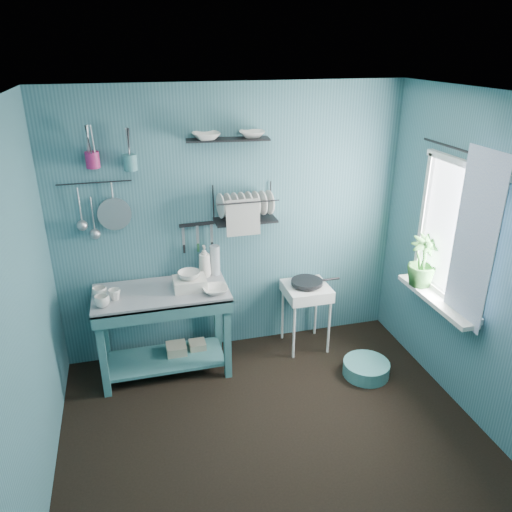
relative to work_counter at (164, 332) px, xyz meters
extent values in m
plane|color=black|center=(0.71, -1.18, -0.41)|extent=(3.20, 3.20, 0.00)
plane|color=silver|center=(0.71, -1.18, 2.09)|extent=(3.20, 3.20, 0.00)
plane|color=#36646F|center=(0.71, 0.32, 0.84)|extent=(3.20, 0.00, 3.20)
plane|color=#36646F|center=(0.71, -2.68, 0.84)|extent=(3.20, 0.00, 3.20)
plane|color=#36646F|center=(-0.89, -1.18, 0.84)|extent=(0.00, 3.00, 3.00)
plane|color=#36646F|center=(2.31, -1.18, 0.84)|extent=(0.00, 3.00, 3.00)
cube|color=#366F73|center=(0.00, 0.00, 0.00)|extent=(1.23, 0.74, 0.82)
imported|color=silver|center=(-0.48, -0.16, 0.46)|extent=(0.12, 0.12, 0.10)
imported|color=silver|center=(-0.38, -0.06, 0.45)|extent=(0.14, 0.14, 0.09)
imported|color=silver|center=(-0.50, 0.00, 0.46)|extent=(0.17, 0.17, 0.10)
cube|color=silver|center=(0.25, -0.02, 0.46)|extent=(0.28, 0.22, 0.10)
imported|color=silver|center=(0.25, -0.02, 0.54)|extent=(0.20, 0.19, 0.06)
imported|color=silver|center=(0.42, 0.20, 0.56)|extent=(0.11, 0.12, 0.30)
cylinder|color=#ACB7C0|center=(0.52, 0.22, 0.55)|extent=(0.09, 0.09, 0.28)
imported|color=silver|center=(0.45, -0.15, 0.43)|extent=(0.22, 0.22, 0.05)
cube|color=white|center=(1.37, 0.06, -0.08)|extent=(0.48, 0.48, 0.66)
cylinder|color=black|center=(1.37, 0.06, 0.29)|extent=(0.30, 0.30, 0.03)
cube|color=black|center=(0.38, 0.29, 0.89)|extent=(0.32, 0.04, 0.03)
cube|color=black|center=(0.80, 0.19, 1.07)|extent=(0.58, 0.31, 0.32)
cube|color=black|center=(0.66, 0.22, 1.64)|extent=(0.71, 0.25, 0.01)
imported|color=silver|center=(0.48, 0.22, 1.61)|extent=(0.24, 0.24, 0.06)
imported|color=silver|center=(0.87, 0.22, 1.63)|extent=(0.25, 0.25, 0.05)
cylinder|color=#A71E5C|center=(-0.44, 0.24, 1.52)|extent=(0.11, 0.11, 0.13)
cylinder|color=teal|center=(-0.15, 0.24, 1.48)|extent=(0.11, 0.11, 0.13)
cylinder|color=#A6A8AE|center=(-0.32, 0.27, 1.05)|extent=(0.28, 0.03, 0.28)
cylinder|color=#A6A8AE|center=(-0.59, 0.28, 1.14)|extent=(0.01, 0.01, 0.30)
cylinder|color=#A6A8AE|center=(-0.49, 0.28, 1.06)|extent=(0.01, 0.01, 0.30)
cylinder|color=black|center=(-0.45, 0.29, 1.32)|extent=(0.60, 0.01, 0.01)
plane|color=white|center=(2.30, -0.73, 0.99)|extent=(0.00, 1.10, 1.10)
cube|color=white|center=(2.21, -0.73, 0.40)|extent=(0.16, 0.95, 0.04)
plane|color=white|center=(2.23, -1.03, 1.04)|extent=(0.00, 1.35, 1.35)
cylinder|color=black|center=(2.25, -0.73, 1.64)|extent=(0.02, 1.05, 0.02)
imported|color=#285C25|center=(2.21, -0.48, 0.65)|extent=(0.29, 0.29, 0.45)
cube|color=gray|center=(0.10, 0.05, -0.30)|extent=(0.18, 0.18, 0.22)
cube|color=gray|center=(0.30, 0.08, -0.31)|extent=(0.15, 0.15, 0.20)
cylinder|color=teal|center=(1.74, -0.54, -0.34)|extent=(0.42, 0.42, 0.13)
camera|label=1|loc=(-0.18, -3.92, 2.38)|focal=35.00mm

